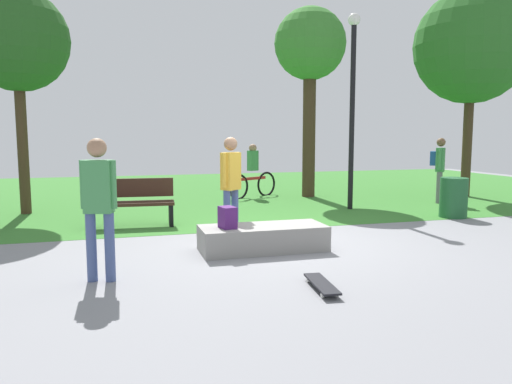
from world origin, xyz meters
TOP-DOWN VIEW (x-y plane):
  - ground_plane at (0.00, 0.00)m, footprint 28.00×28.00m
  - grass_lawn at (0.00, 7.53)m, footprint 26.60×12.94m
  - concrete_ledge at (-0.41, -0.47)m, footprint 1.90×0.77m
  - backpack_on_ledge at (-0.97, -0.51)m, footprint 0.25×0.31m
  - skater_performing_trick at (-2.73, -1.44)m, footprint 0.42×0.28m
  - skater_watching at (-0.68, 0.51)m, footprint 0.37×0.36m
  - skateboard_by_ledge at (-0.31, -2.47)m, footprint 0.28×0.82m
  - park_bench_by_oak at (-2.26, 2.09)m, footprint 1.63×0.57m
  - tree_tall_oak at (2.70, 5.38)m, footprint 1.97×1.97m
  - tree_leaning_ash at (7.02, 4.23)m, footprint 3.15×3.15m
  - tree_slender_maple at (-4.48, 4.30)m, footprint 2.19×2.19m
  - lamp_post at (2.77, 2.94)m, footprint 0.28×0.28m
  - trash_bin at (4.35, 1.29)m, footprint 0.57×0.57m
  - pedestrian_with_backpack at (5.43, 3.28)m, footprint 0.45×0.44m
  - cyclist_on_bicycle at (1.15, 5.69)m, footprint 1.62×0.94m

SIDE VIEW (x-z plane):
  - ground_plane at x=0.00m, z-range 0.00..0.00m
  - grass_lawn at x=0.00m, z-range 0.00..0.01m
  - skateboard_by_ledge at x=-0.31m, z-range 0.02..0.10m
  - concrete_ledge at x=-0.41m, z-range 0.00..0.38m
  - trash_bin at x=4.35m, z-range 0.00..0.84m
  - park_bench_by_oak at x=-2.26m, z-range 0.03..0.94m
  - backpack_on_ledge at x=-0.97m, z-range 0.38..0.70m
  - cyclist_on_bicycle at x=1.15m, z-range -0.13..1.39m
  - pedestrian_with_backpack at x=5.43m, z-range 0.16..1.83m
  - skater_performing_trick at x=-2.73m, z-range 0.15..1.86m
  - skater_watching at x=-0.68m, z-range 0.15..1.86m
  - lamp_post at x=2.77m, z-range 0.46..4.94m
  - tree_slender_maple at x=-4.48m, z-range 1.30..6.17m
  - tree_tall_oak at x=2.70m, z-range 1.49..6.70m
  - tree_leaning_ash at x=7.02m, z-range 1.29..7.04m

